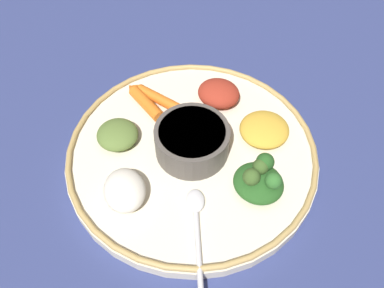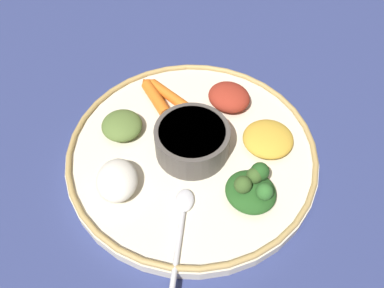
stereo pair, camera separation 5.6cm
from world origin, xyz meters
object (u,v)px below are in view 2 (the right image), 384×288
Objects in this scene: greens_pile at (252,188)px; carrot_outer at (154,96)px; center_bowl at (192,140)px; spoon at (180,232)px; carrot_near_spoon at (167,94)px.

carrot_outer is at bearing 23.82° from greens_pile.
center_bowl reaches higher than spoon.
spoon is at bearing 106.33° from greens_pile.
carrot_near_spoon is (0.11, 0.01, -0.02)m from center_bowl.
carrot_outer is (0.20, 0.09, -0.01)m from greens_pile.
center_bowl reaches higher than carrot_near_spoon.
greens_pile is at bearing -73.67° from spoon.
center_bowl is at bearing -163.58° from carrot_outer.
greens_pile is 0.22m from carrot_outer.
greens_pile reaches higher than carrot_near_spoon.
greens_pile is at bearing -148.18° from center_bowl.
carrot_near_spoon is (0.20, 0.07, -0.01)m from greens_pile.
center_bowl is 1.19× the size of carrot_outer.
carrot_near_spoon is at bearing 18.78° from greens_pile.
greens_pile is (0.03, -0.10, 0.01)m from spoon.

